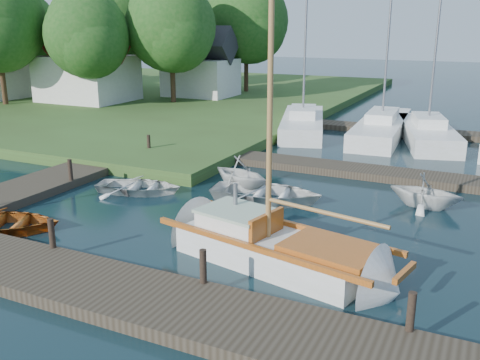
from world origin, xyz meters
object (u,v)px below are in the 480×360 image
at_px(sailboat, 280,252).
at_px(tree_3, 171,25).
at_px(mooring_post_2, 203,266).
at_px(tender_d, 426,189).
at_px(tree_4, 115,18).
at_px(tender_c, 266,190).
at_px(marina_boat_0, 303,122).
at_px(dinghy, 0,220).
at_px(tender_a, 139,184).
at_px(house_a, 87,66).
at_px(tender_b, 240,171).
at_px(house_c, 201,68).
at_px(mooring_post_3, 411,312).
at_px(tree_2, 87,34).
at_px(marina_boat_2, 427,131).
at_px(mooring_post_4, 70,170).
at_px(mooring_post_5, 149,144).
at_px(marina_boat_1, 382,126).
at_px(mooring_post_1, 52,233).
at_px(tree_7, 247,20).
at_px(tree_5, 25,30).

relative_size(sailboat, tree_3, 1.12).
xyz_separation_m(mooring_post_2, tender_d, (3.69, 8.49, -0.07)).
bearing_deg(tree_4, tender_c, -42.51).
xyz_separation_m(tender_d, marina_boat_0, (-8.01, 10.48, -0.07)).
bearing_deg(sailboat, tender_d, 78.60).
xyz_separation_m(dinghy, tender_a, (1.43, 4.87, -0.04)).
xyz_separation_m(sailboat, house_a, (-22.46, 18.78, 2.62)).
distance_m(dinghy, tender_a, 5.08).
xyz_separation_m(tender_b, tree_4, (-20.71, 19.35, 5.70)).
relative_size(mooring_post_2, house_c, 0.15).
distance_m(mooring_post_3, tree_2, 30.98).
distance_m(tender_d, marina_boat_2, 10.75).
bearing_deg(house_a, mooring_post_2, -44.33).
height_order(mooring_post_4, mooring_post_5, same).
bearing_deg(marina_boat_1, mooring_post_5, 135.27).
relative_size(sailboat, tender_a, 3.16).
bearing_deg(house_c, mooring_post_5, -67.62).
xyz_separation_m(dinghy, tree_3, (-8.18, 22.29, 5.45)).
relative_size(house_a, tree_3, 0.72).
distance_m(tender_d, tree_2, 25.89).
bearing_deg(marina_boat_2, tree_2, 74.72).
height_order(tree_2, tree_3, tree_3).
relative_size(tender_c, tree_2, 0.49).
relative_size(mooring_post_1, tender_c, 0.21).
xyz_separation_m(tender_d, tree_2, (-23.19, 10.55, 4.62)).
distance_m(mooring_post_5, dinghy, 9.32).
bearing_deg(tender_a, tender_c, -91.52).
xyz_separation_m(mooring_post_4, marina_boat_2, (10.90, 14.17, -0.13)).
height_order(mooring_post_3, marina_boat_0, marina_boat_0).
height_order(marina_boat_0, tree_7, marina_boat_0).
bearing_deg(tree_4, marina_boat_2, -16.93).
bearing_deg(mooring_post_4, tender_b, 25.35).
height_order(house_a, house_c, house_a).
bearing_deg(tender_b, marina_boat_1, 6.17).
xyz_separation_m(tender_b, marina_boat_1, (2.74, 12.01, -0.11)).
xyz_separation_m(dinghy, house_c, (-8.18, 26.24, 2.22)).
relative_size(sailboat, tender_d, 4.10).
xyz_separation_m(mooring_post_2, house_c, (-15.50, 27.00, 1.88)).
distance_m(tender_c, marina_boat_2, 12.98).
height_order(sailboat, house_c, sailboat).
bearing_deg(mooring_post_4, tender_d, 16.00).
bearing_deg(marina_boat_0, mooring_post_5, 137.62).
distance_m(mooring_post_4, tree_3, 20.02).
height_order(tender_c, house_a, house_a).
bearing_deg(mooring_post_4, tree_5, 138.92).
relative_size(mooring_post_3, tree_5, 0.10).
distance_m(tender_c, tree_3, 22.28).
height_order(mooring_post_3, house_c, house_c).
height_order(tender_a, house_c, house_c).
bearing_deg(mooring_post_1, marina_boat_2, 70.20).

